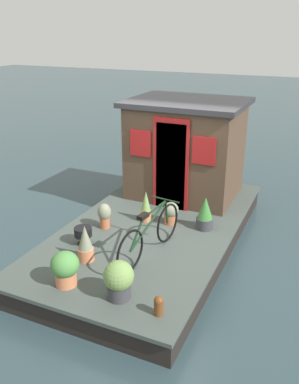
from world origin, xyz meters
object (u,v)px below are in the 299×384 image
object	(u,v)px
potted_plant_succulent	(85,244)
potted_plant_geranium	(119,279)
potted_plant_rosemary	(104,215)
potted_plant_fern	(171,212)
charcoal_grill	(83,233)
bicycle	(150,234)
houseboat_cabin	(186,148)
potted_plant_mint	(146,207)
potted_plant_lavender	(65,268)
potted_plant_thyme	(205,214)
mooring_bollard	(159,305)

from	to	relation	value
potted_plant_succulent	potted_plant_geranium	xyz separation A→B (m)	(-0.63, -0.91, 0.01)
potted_plant_rosemary	potted_plant_fern	size ratio (longest dim) A/B	1.11
potted_plant_rosemary	charcoal_grill	world-z (taller)	potted_plant_rosemary
bicycle	houseboat_cabin	bearing A→B (deg)	8.33
potted_plant_mint	potted_plant_lavender	distance (m)	2.30
potted_plant_succulent	potted_plant_geranium	world-z (taller)	potted_plant_succulent
potted_plant_rosemary	potted_plant_lavender	size ratio (longest dim) A/B	0.90
potted_plant_succulent	potted_plant_thyme	distance (m)	2.22
potted_plant_succulent	potted_plant_rosemary	xyz separation A→B (m)	(1.07, 0.29, -0.03)
potted_plant_thyme	charcoal_grill	world-z (taller)	potted_plant_thyme
potted_plant_mint	potted_plant_rosemary	bearing A→B (deg)	134.77
houseboat_cabin	potted_plant_fern	distance (m)	1.70
bicycle	charcoal_grill	size ratio (longest dim) A/B	5.79
potted_plant_lavender	charcoal_grill	distance (m)	1.15
potted_plant_geranium	potted_plant_thyme	xyz separation A→B (m)	(2.40, -0.43, -0.00)
potted_plant_fern	charcoal_grill	bearing A→B (deg)	141.86
potted_plant_mint	mooring_bollard	distance (m)	2.67
potted_plant_succulent	potted_plant_lavender	size ratio (longest dim) A/B	1.15
potted_plant_succulent	potted_plant_mint	xyz separation A→B (m)	(1.62, -0.26, 0.00)
bicycle	potted_plant_fern	xyz separation A→B (m)	(1.17, 0.12, -0.15)
potted_plant_succulent	potted_plant_fern	xyz separation A→B (m)	(1.71, -0.72, -0.06)
bicycle	potted_plant_fern	bearing A→B (deg)	5.81
potted_plant_fern	charcoal_grill	xyz separation A→B (m)	(-1.31, 1.03, -0.01)
potted_plant_succulent	potted_plant_rosemary	world-z (taller)	potted_plant_succulent
bicycle	potted_plant_succulent	world-z (taller)	bicycle
potted_plant_geranium	potted_plant_fern	distance (m)	2.35
potted_plant_succulent	potted_plant_lavender	distance (m)	0.68
bicycle	potted_plant_succulent	size ratio (longest dim) A/B	2.97
potted_plant_succulent	potted_plant_lavender	xyz separation A→B (m)	(-0.67, -0.10, -0.01)
potted_plant_fern	potted_plant_thyme	distance (m)	0.63
potted_plant_thyme	charcoal_grill	distance (m)	2.15
houseboat_cabin	bicycle	distance (m)	2.75
potted_plant_geranium	charcoal_grill	xyz separation A→B (m)	(1.03, 1.22, -0.08)
potted_plant_succulent	potted_plant_lavender	world-z (taller)	potted_plant_succulent
charcoal_grill	mooring_bollard	bearing A→B (deg)	-121.64
potted_plant_fern	charcoal_grill	size ratio (longest dim) A/B	1.38
potted_plant_geranium	charcoal_grill	world-z (taller)	potted_plant_geranium
potted_plant_mint	potted_plant_thyme	distance (m)	1.09
potted_plant_succulent	potted_plant_geranium	bearing A→B (deg)	-124.41
charcoal_grill	potted_plant_rosemary	bearing A→B (deg)	-1.31
potted_plant_fern	potted_plant_mint	bearing A→B (deg)	100.88
bicycle	potted_plant_mint	bearing A→B (deg)	27.92
potted_plant_geranium	mooring_bollard	world-z (taller)	potted_plant_geranium
houseboat_cabin	potted_plant_geranium	xyz separation A→B (m)	(-3.82, -0.46, -0.72)
potted_plant_geranium	potted_plant_rosemary	distance (m)	2.08
potted_plant_rosemary	potted_plant_lavender	xyz separation A→B (m)	(-1.74, -0.40, 0.02)
bicycle	potted_plant_geranium	bearing A→B (deg)	-176.23
potted_plant_succulent	potted_plant_mint	bearing A→B (deg)	-9.18
houseboat_cabin	potted_plant_lavender	distance (m)	3.94
potted_plant_rosemary	mooring_bollard	xyz separation A→B (m)	(-1.80, -1.82, -0.11)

